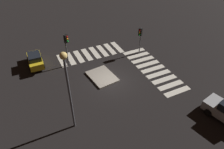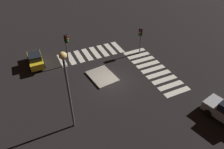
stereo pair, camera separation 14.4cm
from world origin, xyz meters
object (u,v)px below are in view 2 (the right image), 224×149
object	(u,v)px
car_yellow	(35,59)
street_lamp	(67,80)
traffic_island	(102,76)
traffic_light_east	(141,35)
traffic_light_north	(67,43)

from	to	relation	value
car_yellow	street_lamp	world-z (taller)	street_lamp
traffic_island	street_lamp	bearing A→B (deg)	137.22
traffic_light_east	street_lamp	distance (m)	14.43
traffic_light_east	street_lamp	world-z (taller)	street_lamp
traffic_island	street_lamp	distance (m)	9.09
traffic_light_north	street_lamp	distance (m)	9.88
street_lamp	traffic_island	bearing A→B (deg)	-42.78
traffic_light_east	street_lamp	size ratio (longest dim) A/B	0.48
traffic_island	car_yellow	size ratio (longest dim) A/B	1.00
traffic_light_north	car_yellow	bearing A→B (deg)	-151.42
traffic_island	street_lamp	size ratio (longest dim) A/B	0.50
traffic_island	traffic_light_north	bearing A→B (deg)	35.09
street_lamp	traffic_light_east	bearing A→B (deg)	-55.16
traffic_island	traffic_light_east	size ratio (longest dim) A/B	1.04
car_yellow	traffic_light_north	xyz separation A→B (m)	(-1.97, -3.75, 2.43)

